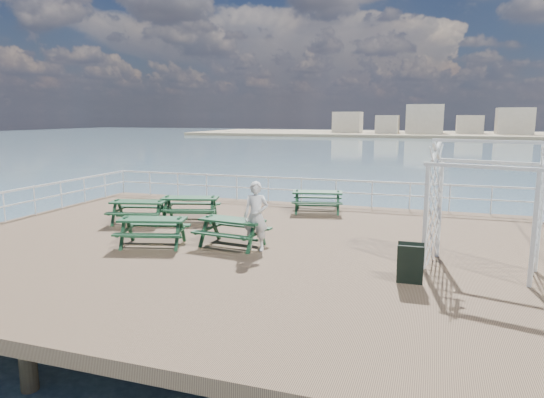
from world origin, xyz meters
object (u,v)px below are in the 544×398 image
(picnic_table_d, at_px, (153,226))
(trellis_arbor, at_px, (483,214))
(picnic_table_c, at_px, (317,197))
(picnic_table_b, at_px, (139,207))
(picnic_table_e, at_px, (232,226))
(picnic_table_a, at_px, (190,203))
(person, at_px, (256,216))

(picnic_table_d, relative_size, trellis_arbor, 0.70)
(picnic_table_c, bearing_deg, picnic_table_d, -129.83)
(picnic_table_b, xyz_separation_m, picnic_table_c, (5.37, 3.90, 0.02))
(picnic_table_b, relative_size, picnic_table_e, 1.06)
(picnic_table_b, bearing_deg, picnic_table_e, -35.17)
(picnic_table_e, bearing_deg, picnic_table_b, 165.17)
(picnic_table_a, distance_m, trellis_arbor, 9.70)
(picnic_table_a, bearing_deg, person, -54.80)
(picnic_table_e, bearing_deg, person, -5.13)
(person, bearing_deg, picnic_table_e, 163.92)
(picnic_table_d, bearing_deg, picnic_table_b, 115.52)
(picnic_table_c, xyz_separation_m, person, (-0.37, -5.75, 0.37))
(picnic_table_d, height_order, trellis_arbor, trellis_arbor)
(picnic_table_d, distance_m, person, 3.01)
(picnic_table_a, height_order, picnic_table_d, picnic_table_a)
(picnic_table_a, xyz_separation_m, picnic_table_b, (-1.45, -1.00, -0.04))
(picnic_table_a, relative_size, picnic_table_c, 1.07)
(picnic_table_b, relative_size, picnic_table_d, 0.97)
(picnic_table_a, distance_m, picnic_table_e, 3.85)
(trellis_arbor, distance_m, person, 5.72)
(picnic_table_b, xyz_separation_m, picnic_table_e, (4.22, -1.68, 0.00))
(picnic_table_e, distance_m, person, 0.89)
(picnic_table_c, relative_size, trellis_arbor, 0.69)
(picnic_table_a, relative_size, picnic_table_b, 1.09)
(picnic_table_a, height_order, person, person)
(picnic_table_e, bearing_deg, picnic_table_c, 85.27)
(trellis_arbor, bearing_deg, picnic_table_d, -161.61)
(picnic_table_d, bearing_deg, picnic_table_c, 46.80)
(picnic_table_a, bearing_deg, picnic_table_b, -161.44)
(picnic_table_c, bearing_deg, picnic_table_b, -156.10)
(picnic_table_b, bearing_deg, picnic_table_c, 22.57)
(picnic_table_c, bearing_deg, picnic_table_e, -113.73)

